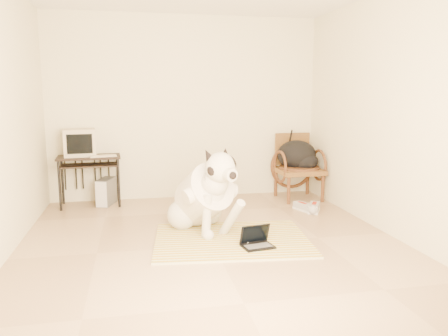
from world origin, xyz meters
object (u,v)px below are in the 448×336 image
object	(u,v)px
dog	(204,197)
computer_desk	(89,163)
laptop	(257,241)
pc_tower	(106,192)
rattan_chair	(298,166)
backpack	(298,156)
crt_monitor	(80,142)

from	to	relation	value
dog	computer_desk	distance (m)	2.05
laptop	pc_tower	xyz separation A→B (m)	(-1.61, 2.15, 0.11)
dog	rattan_chair	world-z (taller)	dog
dog	laptop	bearing A→B (deg)	-56.11
laptop	backpack	bearing A→B (deg)	58.71
dog	backpack	xyz separation A→B (m)	(1.64, 1.33, 0.24)
laptop	computer_desk	size ratio (longest dim) A/B	0.40
dog	pc_tower	distance (m)	1.92
crt_monitor	rattan_chair	size ratio (longest dim) A/B	0.47
laptop	computer_desk	world-z (taller)	computer_desk
crt_monitor	backpack	xyz separation A→B (m)	(3.14, -0.23, -0.25)
crt_monitor	rattan_chair	distance (m)	3.17
dog	pc_tower	bearing A→B (deg)	127.87
laptop	pc_tower	bearing A→B (deg)	126.72
laptop	crt_monitor	xyz separation A→B (m)	(-1.94, 2.20, 0.82)
dog	backpack	world-z (taller)	dog
dog	crt_monitor	size ratio (longest dim) A/B	2.79
computer_desk	crt_monitor	size ratio (longest dim) A/B	1.90
pc_tower	rattan_chair	xyz separation A→B (m)	(2.81, -0.17, 0.30)
computer_desk	laptop	bearing A→B (deg)	-49.67
crt_monitor	pc_tower	world-z (taller)	crt_monitor
laptop	computer_desk	xyz separation A→B (m)	(-1.82, 2.15, 0.53)
computer_desk	crt_monitor	bearing A→B (deg)	154.04
laptop	backpack	distance (m)	2.38
computer_desk	pc_tower	size ratio (longest dim) A/B	2.01
backpack	pc_tower	bearing A→B (deg)	176.32
dog	crt_monitor	bearing A→B (deg)	134.04
dog	laptop	size ratio (longest dim) A/B	3.69
computer_desk	crt_monitor	world-z (taller)	crt_monitor
rattan_chair	backpack	size ratio (longest dim) A/B	1.65
rattan_chair	crt_monitor	bearing A→B (deg)	176.08
dog	laptop	xyz separation A→B (m)	(0.44, -0.65, -0.34)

